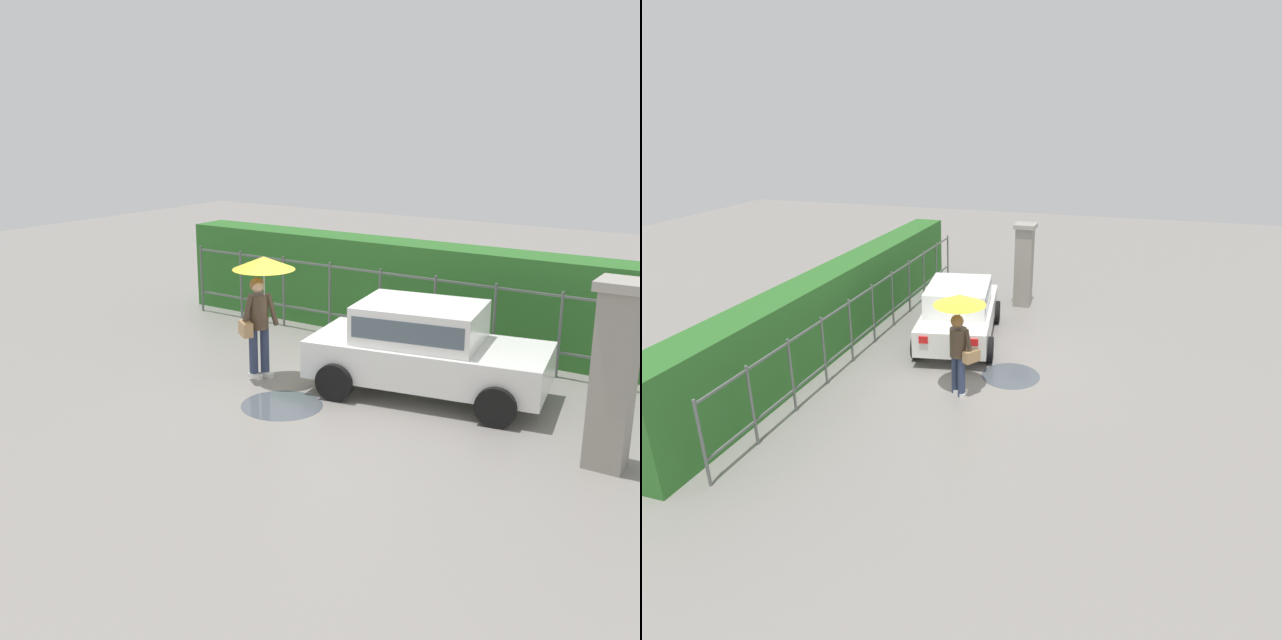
% 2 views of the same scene
% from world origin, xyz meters
% --- Properties ---
extents(ground_plane, '(40.00, 40.00, 0.00)m').
position_xyz_m(ground_plane, '(0.00, 0.00, 0.00)').
color(ground_plane, gray).
extents(car, '(3.93, 2.36, 1.48)m').
position_xyz_m(car, '(1.36, 0.46, 0.80)').
color(car, white).
rests_on(car, ground).
extents(pedestrian, '(1.04, 1.04, 2.09)m').
position_xyz_m(pedestrian, '(-1.25, -0.36, 1.58)').
color(pedestrian, '#2D3856').
rests_on(pedestrian, ground).
extents(gate_pillar, '(0.60, 0.60, 2.42)m').
position_xyz_m(gate_pillar, '(4.41, -0.56, 1.24)').
color(gate_pillar, gray).
rests_on(gate_pillar, ground).
extents(fence_section, '(11.58, 0.05, 1.50)m').
position_xyz_m(fence_section, '(0.59, 2.42, 0.82)').
color(fence_section, '#59605B').
rests_on(fence_section, ground).
extents(hedge_row, '(12.53, 0.90, 1.90)m').
position_xyz_m(hedge_row, '(0.59, 3.27, 0.95)').
color(hedge_row, '#2D6B28').
rests_on(hedge_row, ground).
extents(puddle_near, '(1.27, 1.27, 0.00)m').
position_xyz_m(puddle_near, '(-0.22, -1.20, 0.00)').
color(puddle_near, '#4C545B').
rests_on(puddle_near, ground).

